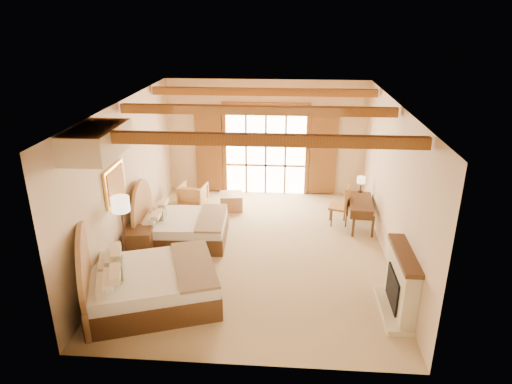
# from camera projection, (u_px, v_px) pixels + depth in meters

# --- Properties ---
(floor) EXTENTS (7.00, 7.00, 0.00)m
(floor) POSITION_uv_depth(u_px,v_px,m) (257.00, 250.00, 9.99)
(floor) COLOR #C6B285
(floor) RESTS_ON ground
(wall_back) EXTENTS (5.50, 0.00, 5.50)m
(wall_back) POSITION_uv_depth(u_px,v_px,m) (266.00, 138.00, 12.64)
(wall_back) COLOR beige
(wall_back) RESTS_ON ground
(wall_left) EXTENTS (0.00, 7.00, 7.00)m
(wall_left) POSITION_uv_depth(u_px,v_px,m) (127.00, 178.00, 9.59)
(wall_left) COLOR beige
(wall_left) RESTS_ON ground
(wall_right) EXTENTS (0.00, 7.00, 7.00)m
(wall_right) POSITION_uv_depth(u_px,v_px,m) (392.00, 185.00, 9.21)
(wall_right) COLOR beige
(wall_right) RESTS_ON ground
(ceiling) EXTENTS (7.00, 7.00, 0.00)m
(ceiling) POSITION_uv_depth(u_px,v_px,m) (257.00, 104.00, 8.81)
(ceiling) COLOR #B06B3D
(ceiling) RESTS_ON ground
(ceiling_beams) EXTENTS (5.39, 4.60, 0.18)m
(ceiling_beams) POSITION_uv_depth(u_px,v_px,m) (257.00, 110.00, 8.85)
(ceiling_beams) COLOR #966025
(ceiling_beams) RESTS_ON ceiling
(french_doors) EXTENTS (3.95, 0.08, 2.60)m
(french_doors) POSITION_uv_depth(u_px,v_px,m) (266.00, 151.00, 12.72)
(french_doors) COLOR white
(french_doors) RESTS_ON ground
(fireplace) EXTENTS (0.46, 1.40, 1.16)m
(fireplace) POSITION_uv_depth(u_px,v_px,m) (400.00, 286.00, 7.76)
(fireplace) COLOR #C2B797
(fireplace) RESTS_ON ground
(painting) EXTENTS (0.06, 0.95, 0.75)m
(painting) POSITION_uv_depth(u_px,v_px,m) (115.00, 184.00, 8.83)
(painting) COLOR gold
(painting) RESTS_ON wall_left
(canopy_valance) EXTENTS (0.70, 1.40, 0.45)m
(canopy_valance) POSITION_uv_depth(u_px,v_px,m) (97.00, 141.00, 7.21)
(canopy_valance) COLOR beige
(canopy_valance) RESTS_ON ceiling
(bed_near) EXTENTS (2.73, 2.30, 1.46)m
(bed_near) POSITION_uv_depth(u_px,v_px,m) (143.00, 281.00, 8.02)
(bed_near) COLOR #4D351D
(bed_near) RESTS_ON floor
(bed_far) EXTENTS (1.98, 1.53, 1.26)m
(bed_far) POSITION_uv_depth(u_px,v_px,m) (177.00, 225.00, 10.26)
(bed_far) COLOR #4D351D
(bed_far) RESTS_ON floor
(nightstand) EXTENTS (0.62, 0.62, 0.66)m
(nightstand) POSITION_uv_depth(u_px,v_px,m) (139.00, 244.00, 9.55)
(nightstand) COLOR #4D351D
(nightstand) RESTS_ON floor
(floor_lamp) EXTENTS (0.34, 0.34, 1.62)m
(floor_lamp) POSITION_uv_depth(u_px,v_px,m) (121.00, 209.00, 8.63)
(floor_lamp) COLOR #35241A
(floor_lamp) RESTS_ON floor
(armchair) EXTENTS (0.77, 0.78, 0.63)m
(armchair) POSITION_uv_depth(u_px,v_px,m) (193.00, 195.00, 12.15)
(armchair) COLOR tan
(armchair) RESTS_ON floor
(ottoman) EXTENTS (0.65, 0.65, 0.42)m
(ottoman) POSITION_uv_depth(u_px,v_px,m) (231.00, 201.00, 12.01)
(ottoman) COLOR #A7794C
(ottoman) RESTS_ON floor
(desk) EXTENTS (0.64, 1.28, 0.67)m
(desk) POSITION_uv_depth(u_px,v_px,m) (360.00, 213.00, 10.98)
(desk) COLOR #4D351D
(desk) RESTS_ON floor
(desk_chair) EXTENTS (0.56, 0.55, 1.00)m
(desk_chair) POSITION_uv_depth(u_px,v_px,m) (339.00, 212.00, 11.13)
(desk_chair) COLOR #B27336
(desk_chair) RESTS_ON floor
(desk_lamp) EXTENTS (0.20, 0.20, 0.40)m
(desk_lamp) POSITION_uv_depth(u_px,v_px,m) (361.00, 181.00, 11.29)
(desk_lamp) COLOR #35241A
(desk_lamp) RESTS_ON desk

